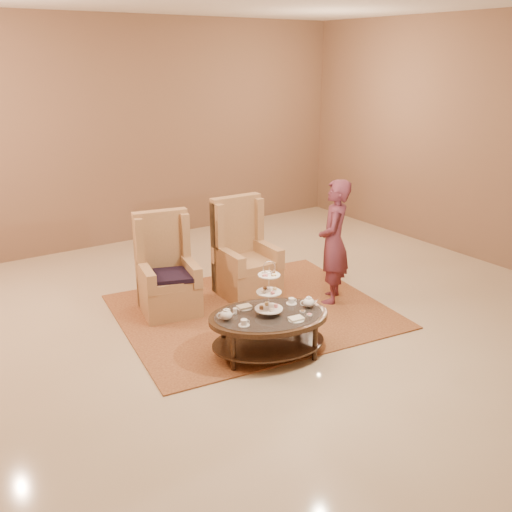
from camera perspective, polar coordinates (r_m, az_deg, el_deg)
ground at (r=6.40m, az=1.20°, el=-7.52°), size 8.00×8.00×0.00m
ceiling at (r=6.40m, az=1.20°, el=-7.52°), size 8.00×8.00×0.02m
wall_back at (r=9.35m, az=-13.18°, el=11.85°), size 8.00×0.04×3.50m
wall_right at (r=8.73m, az=23.78°, el=10.23°), size 0.04×8.00×3.50m
rug at (r=6.86m, az=-0.37°, el=-5.53°), size 3.32×2.88×0.02m
tea_table at (r=5.77m, az=1.27°, el=-6.59°), size 1.42×1.18×1.02m
armchair_left at (r=6.84m, az=-8.89°, el=-2.26°), size 0.76×0.77×1.19m
armchair_right at (r=7.24m, az=-1.24°, el=-0.65°), size 0.69×0.71×1.24m
person at (r=6.95m, az=7.78°, el=1.37°), size 0.66×0.65×1.54m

